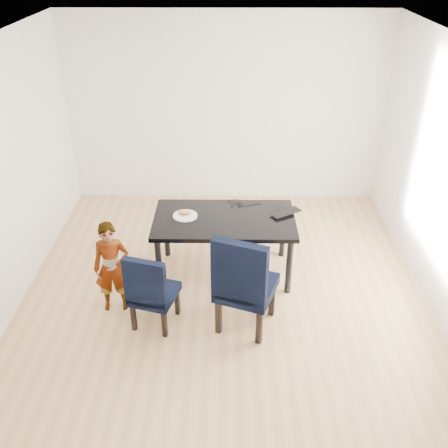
{
  "coord_description": "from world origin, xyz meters",
  "views": [
    {
      "loc": [
        0.05,
        -4.38,
        3.55
      ],
      "look_at": [
        0.0,
        0.2,
        0.85
      ],
      "focal_mm": 40.0,
      "sensor_mm": 36.0,
      "label": 1
    }
  ],
  "objects_px": {
    "chair_right": "(247,279)",
    "plate": "(185,216)",
    "dining_table": "(224,246)",
    "laptop": "(283,211)",
    "chair_left": "(154,288)",
    "child": "(112,268)"
  },
  "relations": [
    {
      "from": "chair_right",
      "to": "plate",
      "type": "height_order",
      "value": "chair_right"
    },
    {
      "from": "dining_table",
      "to": "laptop",
      "type": "relative_size",
      "value": 4.36
    },
    {
      "from": "chair_left",
      "to": "laptop",
      "type": "relative_size",
      "value": 2.42
    },
    {
      "from": "chair_right",
      "to": "child",
      "type": "xyz_separation_m",
      "value": [
        -1.4,
        0.25,
        -0.04
      ]
    },
    {
      "from": "chair_right",
      "to": "plate",
      "type": "xyz_separation_m",
      "value": [
        -0.68,
        0.93,
        0.19
      ]
    },
    {
      "from": "dining_table",
      "to": "chair_right",
      "type": "bearing_deg",
      "value": -75.53
    },
    {
      "from": "chair_right",
      "to": "laptop",
      "type": "distance_m",
      "value": 1.15
    },
    {
      "from": "dining_table",
      "to": "chair_left",
      "type": "xyz_separation_m",
      "value": [
        -0.7,
        -0.88,
        0.07
      ]
    },
    {
      "from": "chair_left",
      "to": "dining_table",
      "type": "bearing_deg",
      "value": 67.66
    },
    {
      "from": "child",
      "to": "plate",
      "type": "xyz_separation_m",
      "value": [
        0.72,
        0.69,
        0.24
      ]
    },
    {
      "from": "dining_table",
      "to": "laptop",
      "type": "bearing_deg",
      "value": 12.21
    },
    {
      "from": "plate",
      "to": "chair_right",
      "type": "bearing_deg",
      "value": -54.12
    },
    {
      "from": "laptop",
      "to": "plate",
      "type": "bearing_deg",
      "value": -24.51
    },
    {
      "from": "child",
      "to": "laptop",
      "type": "height_order",
      "value": "child"
    },
    {
      "from": "dining_table",
      "to": "laptop",
      "type": "distance_m",
      "value": 0.8
    },
    {
      "from": "chair_left",
      "to": "laptop",
      "type": "xyz_separation_m",
      "value": [
        1.38,
        1.03,
        0.32
      ]
    },
    {
      "from": "dining_table",
      "to": "laptop",
      "type": "height_order",
      "value": "laptop"
    },
    {
      "from": "plate",
      "to": "chair_left",
      "type": "bearing_deg",
      "value": -105.54
    },
    {
      "from": "chair_left",
      "to": "plate",
      "type": "xyz_separation_m",
      "value": [
        0.26,
        0.92,
        0.31
      ]
    },
    {
      "from": "chair_right",
      "to": "laptop",
      "type": "height_order",
      "value": "chair_right"
    },
    {
      "from": "dining_table",
      "to": "chair_left",
      "type": "bearing_deg",
      "value": -128.41
    },
    {
      "from": "chair_left",
      "to": "chair_right",
      "type": "xyz_separation_m",
      "value": [
        0.93,
        -0.01,
        0.12
      ]
    }
  ]
}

